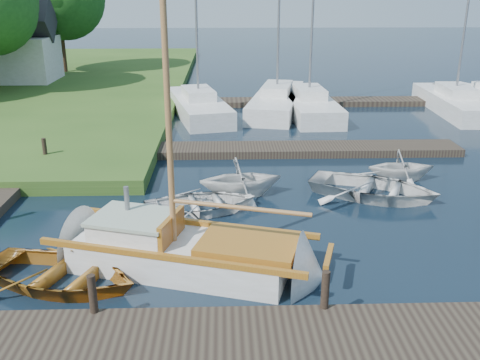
{
  "coord_description": "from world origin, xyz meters",
  "views": [
    {
      "loc": [
        -0.45,
        -14.01,
        6.22
      ],
      "look_at": [
        0.0,
        0.0,
        1.2
      ],
      "focal_mm": 40.0,
      "sensor_mm": 36.0,
      "label": 1
    }
  ],
  "objects_px": {
    "tender_b": "(241,176)",
    "marina_boat_2": "(309,103)",
    "mooring_post_5": "(45,149)",
    "tender_c": "(374,185)",
    "mooring_post_2": "(325,290)",
    "house_c": "(14,48)",
    "dinghy": "(59,269)",
    "sailboat": "(189,255)",
    "marina_boat_1": "(277,99)",
    "marina_boat_4": "(455,101)",
    "tender_a": "(201,201)",
    "tender_d": "(402,164)",
    "mooring_post_1": "(93,294)",
    "marina_boat_0": "(199,104)"
  },
  "relations": [
    {
      "from": "tender_b",
      "to": "marina_boat_2",
      "type": "xyz_separation_m",
      "value": [
        3.98,
        11.79,
        -0.11
      ]
    },
    {
      "from": "mooring_post_5",
      "to": "tender_c",
      "type": "distance_m",
      "value": 11.77
    },
    {
      "from": "mooring_post_2",
      "to": "house_c",
      "type": "bearing_deg",
      "value": 119.86
    },
    {
      "from": "mooring_post_5",
      "to": "dinghy",
      "type": "distance_m",
      "value": 8.92
    },
    {
      "from": "sailboat",
      "to": "marina_boat_1",
      "type": "distance_m",
      "value": 17.86
    },
    {
      "from": "marina_boat_4",
      "to": "mooring_post_5",
      "type": "bearing_deg",
      "value": 117.61
    },
    {
      "from": "tender_a",
      "to": "house_c",
      "type": "bearing_deg",
      "value": 17.78
    },
    {
      "from": "tender_c",
      "to": "marina_boat_4",
      "type": "height_order",
      "value": "marina_boat_4"
    },
    {
      "from": "dinghy",
      "to": "tender_d",
      "type": "relative_size",
      "value": 1.65
    },
    {
      "from": "marina_boat_1",
      "to": "marina_boat_4",
      "type": "bearing_deg",
      "value": -82.46
    },
    {
      "from": "mooring_post_2",
      "to": "tender_d",
      "type": "xyz_separation_m",
      "value": [
        4.13,
        8.16,
        -0.11
      ]
    },
    {
      "from": "marina_boat_1",
      "to": "marina_boat_2",
      "type": "relative_size",
      "value": 1.01
    },
    {
      "from": "dinghy",
      "to": "marina_boat_2",
      "type": "bearing_deg",
      "value": -5.24
    },
    {
      "from": "tender_c",
      "to": "mooring_post_1",
      "type": "bearing_deg",
      "value": 159.4
    },
    {
      "from": "mooring_post_2",
      "to": "marina_boat_2",
      "type": "distance_m",
      "value": 18.82
    },
    {
      "from": "marina_boat_2",
      "to": "marina_boat_4",
      "type": "height_order",
      "value": "marina_boat_4"
    },
    {
      "from": "tender_b",
      "to": "marina_boat_1",
      "type": "xyz_separation_m",
      "value": [
        2.4,
        12.83,
        -0.11
      ]
    },
    {
      "from": "dinghy",
      "to": "marina_boat_0",
      "type": "distance_m",
      "value": 17.06
    },
    {
      "from": "sailboat",
      "to": "dinghy",
      "type": "xyz_separation_m",
      "value": [
        -2.83,
        -0.66,
        0.04
      ]
    },
    {
      "from": "mooring_post_2",
      "to": "tender_a",
      "type": "xyz_separation_m",
      "value": [
        -2.62,
        5.62,
        -0.36
      ]
    },
    {
      "from": "mooring_post_2",
      "to": "tender_b",
      "type": "xyz_separation_m",
      "value": [
        -1.42,
        6.85,
        -0.02
      ]
    },
    {
      "from": "tender_a",
      "to": "marina_boat_4",
      "type": "height_order",
      "value": "marina_boat_4"
    },
    {
      "from": "tender_b",
      "to": "tender_c",
      "type": "distance_m",
      "value": 4.2
    },
    {
      "from": "sailboat",
      "to": "marina_boat_0",
      "type": "distance_m",
      "value": 16.24
    },
    {
      "from": "marina_boat_4",
      "to": "mooring_post_2",
      "type": "bearing_deg",
      "value": 153.57
    },
    {
      "from": "mooring_post_1",
      "to": "tender_c",
      "type": "height_order",
      "value": "mooring_post_1"
    },
    {
      "from": "mooring_post_1",
      "to": "mooring_post_2",
      "type": "height_order",
      "value": "same"
    },
    {
      "from": "tender_a",
      "to": "tender_b",
      "type": "distance_m",
      "value": 1.76
    },
    {
      "from": "mooring_post_1",
      "to": "dinghy",
      "type": "bearing_deg",
      "value": 125.64
    },
    {
      "from": "mooring_post_1",
      "to": "sailboat",
      "type": "distance_m",
      "value": 2.83
    },
    {
      "from": "sailboat",
      "to": "tender_d",
      "type": "relative_size",
      "value": 4.37
    },
    {
      "from": "dinghy",
      "to": "house_c",
      "type": "xyz_separation_m",
      "value": [
        -9.88,
        25.44,
        2.2
      ]
    },
    {
      "from": "mooring_post_2",
      "to": "tender_b",
      "type": "relative_size",
      "value": 0.31
    },
    {
      "from": "marina_boat_2",
      "to": "house_c",
      "type": "relative_size",
      "value": 2.12
    },
    {
      "from": "tender_a",
      "to": "mooring_post_2",
      "type": "bearing_deg",
      "value": -168.3
    },
    {
      "from": "tender_d",
      "to": "marina_boat_2",
      "type": "distance_m",
      "value": 10.6
    },
    {
      "from": "tender_c",
      "to": "marina_boat_4",
      "type": "distance_m",
      "value": 14.46
    },
    {
      "from": "mooring_post_1",
      "to": "tender_b",
      "type": "bearing_deg",
      "value": 65.79
    },
    {
      "from": "dinghy",
      "to": "tender_b",
      "type": "height_order",
      "value": "tender_b"
    },
    {
      "from": "mooring_post_5",
      "to": "tender_b",
      "type": "relative_size",
      "value": 0.31
    },
    {
      "from": "mooring_post_1",
      "to": "marina_boat_2",
      "type": "xyz_separation_m",
      "value": [
        7.06,
        18.64,
        -0.13
      ]
    },
    {
      "from": "tender_c",
      "to": "sailboat",
      "type": "bearing_deg",
      "value": 155.45
    },
    {
      "from": "tender_d",
      "to": "marina_boat_0",
      "type": "bearing_deg",
      "value": 34.79
    },
    {
      "from": "sailboat",
      "to": "tender_a",
      "type": "relative_size",
      "value": 2.97
    },
    {
      "from": "mooring_post_2",
      "to": "tender_a",
      "type": "bearing_deg",
      "value": 114.99
    },
    {
      "from": "dinghy",
      "to": "tender_a",
      "type": "relative_size",
      "value": 1.12
    },
    {
      "from": "mooring_post_1",
      "to": "mooring_post_5",
      "type": "bearing_deg",
      "value": 111.8
    },
    {
      "from": "tender_a",
      "to": "tender_d",
      "type": "height_order",
      "value": "tender_d"
    },
    {
      "from": "dinghy",
      "to": "tender_c",
      "type": "bearing_deg",
      "value": -38.58
    },
    {
      "from": "tender_b",
      "to": "house_c",
      "type": "height_order",
      "value": "house_c"
    }
  ]
}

